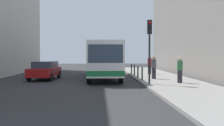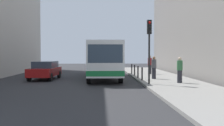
% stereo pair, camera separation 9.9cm
% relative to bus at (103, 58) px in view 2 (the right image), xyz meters
% --- Properties ---
extents(ground_plane, '(80.00, 80.00, 0.00)m').
position_rel_bus_xyz_m(ground_plane, '(-0.66, -4.04, -1.73)').
color(ground_plane, '#2D2D30').
extents(sidewalk, '(4.40, 40.00, 0.15)m').
position_rel_bus_xyz_m(sidewalk, '(4.74, -4.04, -1.65)').
color(sidewalk, gray).
rests_on(sidewalk, ground).
extents(bus, '(2.68, 11.06, 3.00)m').
position_rel_bus_xyz_m(bus, '(0.00, 0.00, 0.00)').
color(bus, white).
rests_on(bus, ground).
extents(car_beside_bus, '(2.10, 4.51, 1.48)m').
position_rel_bus_xyz_m(car_beside_bus, '(-4.74, -0.83, -0.94)').
color(car_beside_bus, maroon).
rests_on(car_beside_bus, ground).
extents(car_behind_bus, '(1.98, 4.46, 1.48)m').
position_rel_bus_xyz_m(car_behind_bus, '(0.50, 9.22, -0.94)').
color(car_behind_bus, maroon).
rests_on(car_behind_bus, ground).
extents(traffic_light, '(0.28, 0.33, 4.10)m').
position_rel_bus_xyz_m(traffic_light, '(2.89, -5.85, 1.28)').
color(traffic_light, black).
rests_on(traffic_light, sidewalk).
extents(bollard_near, '(0.11, 0.11, 0.95)m').
position_rel_bus_xyz_m(bollard_near, '(2.79, -3.46, -1.10)').
color(bollard_near, black).
rests_on(bollard_near, sidewalk).
extents(bollard_mid, '(0.11, 0.11, 0.95)m').
position_rel_bus_xyz_m(bollard_mid, '(2.79, -1.17, -1.10)').
color(bollard_mid, black).
rests_on(bollard_mid, sidewalk).
extents(bollard_far, '(0.11, 0.11, 0.95)m').
position_rel_bus_xyz_m(bollard_far, '(2.79, 1.13, -1.10)').
color(bollard_far, black).
rests_on(bollard_far, sidewalk).
extents(bollard_farthest, '(0.11, 0.11, 0.95)m').
position_rel_bus_xyz_m(bollard_farthest, '(2.79, 3.42, -1.10)').
color(bollard_farthest, black).
rests_on(bollard_farthest, sidewalk).
extents(pedestrian_near_signal, '(0.38, 0.38, 1.72)m').
position_rel_bus_xyz_m(pedestrian_near_signal, '(5.04, -5.25, -0.71)').
color(pedestrian_near_signal, '#26262D').
rests_on(pedestrian_near_signal, sidewalk).
extents(pedestrian_mid_sidewalk, '(0.38, 0.38, 1.73)m').
position_rel_bus_xyz_m(pedestrian_mid_sidewalk, '(3.89, -2.19, -0.71)').
color(pedestrian_mid_sidewalk, '#26262D').
rests_on(pedestrian_mid_sidewalk, sidewalk).
extents(pedestrian_far_sidewalk, '(0.38, 0.38, 1.77)m').
position_rel_bus_xyz_m(pedestrian_far_sidewalk, '(4.48, 2.98, -0.69)').
color(pedestrian_far_sidewalk, '#26262D').
rests_on(pedestrian_far_sidewalk, sidewalk).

